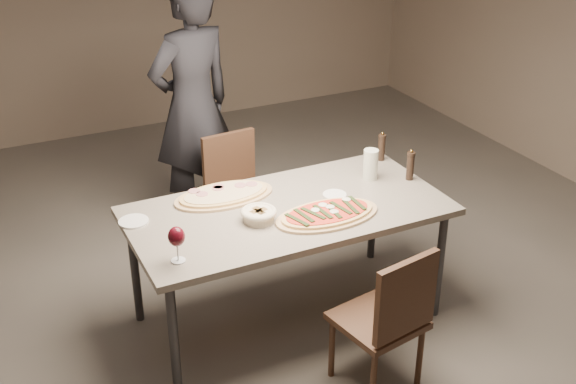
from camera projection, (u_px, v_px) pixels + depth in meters
name	position (u px, v px, depth m)	size (l,w,h in m)	color
room	(288.00, 98.00, 3.78)	(7.00, 7.00, 7.00)	#59544D
dining_table	(288.00, 217.00, 4.10)	(1.80, 0.90, 0.75)	gray
zucchini_pizza	(327.00, 214.00, 3.97)	(0.61, 0.34, 0.05)	tan
ham_pizza	(224.00, 195.00, 4.18)	(0.60, 0.33, 0.04)	tan
bread_basket	(259.00, 214.00, 3.92)	(0.20, 0.20, 0.07)	beige
oil_dish	(335.00, 195.00, 4.20)	(0.14, 0.14, 0.02)	white
pepper_mill_left	(410.00, 165.00, 4.36)	(0.05, 0.05, 0.20)	black
pepper_mill_right	(382.00, 147.00, 4.62)	(0.05, 0.05, 0.19)	black
carafe	(371.00, 164.00, 4.38)	(0.09, 0.09, 0.19)	silver
wine_glass	(177.00, 238.00, 3.51)	(0.09, 0.09, 0.19)	silver
side_plate	(134.00, 221.00, 3.92)	(0.16, 0.16, 0.01)	white
chair_near	(389.00, 315.00, 3.63)	(0.47, 0.47, 0.85)	#41291B
chair_far	(237.00, 189.00, 4.90)	(0.43, 0.43, 0.85)	#41291B
diner	(192.00, 107.00, 5.07)	(0.67, 0.44, 1.84)	black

